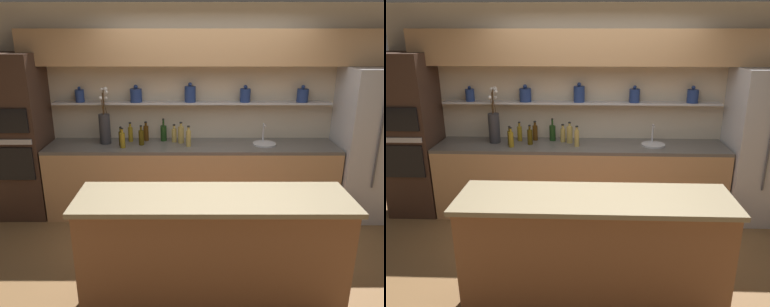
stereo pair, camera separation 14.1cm
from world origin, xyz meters
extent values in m
plane|color=brown|center=(0.00, 0.00, 0.00)|extent=(12.00, 12.00, 0.00)
cube|color=beige|center=(0.00, 1.60, 1.30)|extent=(5.20, 0.10, 2.60)
cube|color=#B7B7BC|center=(-0.17, 1.46, 1.41)|extent=(3.51, 0.18, 0.02)
cylinder|color=navy|center=(-1.58, 1.45, 1.50)|extent=(0.11, 0.11, 0.15)
sphere|color=navy|center=(-1.58, 1.45, 1.59)|extent=(0.04, 0.04, 0.04)
cylinder|color=navy|center=(-0.88, 1.45, 1.50)|extent=(0.15, 0.15, 0.16)
sphere|color=navy|center=(-0.88, 1.45, 1.61)|extent=(0.05, 0.05, 0.05)
cylinder|color=navy|center=(-0.20, 1.45, 1.52)|extent=(0.14, 0.14, 0.20)
sphere|color=navy|center=(-0.20, 1.45, 1.64)|extent=(0.05, 0.05, 0.05)
cylinder|color=navy|center=(0.50, 1.45, 1.50)|extent=(0.13, 0.13, 0.17)
sphere|color=navy|center=(0.50, 1.45, 1.61)|extent=(0.05, 0.05, 0.05)
cylinder|color=navy|center=(1.22, 1.45, 1.50)|extent=(0.14, 0.14, 0.16)
sphere|color=navy|center=(1.22, 1.45, 1.61)|extent=(0.05, 0.05, 0.05)
cube|color=tan|center=(0.00, 1.38, 2.09)|extent=(4.42, 0.34, 0.42)
cube|color=tan|center=(-0.17, 1.24, 0.44)|extent=(3.61, 0.62, 0.88)
cube|color=#56514C|center=(-0.17, 1.24, 0.90)|extent=(3.61, 0.62, 0.04)
cube|color=#99603D|center=(0.00, -0.50, 0.49)|extent=(2.16, 0.55, 0.98)
cube|color=gray|center=(0.00, -0.50, 1.00)|extent=(2.22, 0.61, 0.04)
cube|color=#B7B7BC|center=(2.13, 1.20, 0.94)|extent=(0.95, 0.70, 1.88)
cylinder|color=#4C4C51|center=(1.95, 0.83, 1.03)|extent=(0.02, 0.02, 1.03)
cube|color=#3D281E|center=(-2.30, 1.24, 1.02)|extent=(0.60, 0.62, 2.04)
cube|color=black|center=(-2.30, 0.92, 0.78)|extent=(0.51, 0.02, 0.40)
cube|color=black|center=(-2.30, 0.92, 1.30)|extent=(0.51, 0.02, 0.28)
cube|color=#B7B7BC|center=(-2.30, 0.92, 1.05)|extent=(0.53, 0.02, 0.06)
cylinder|color=#2D2D33|center=(-1.26, 1.30, 1.11)|extent=(0.14, 0.14, 0.37)
cylinder|color=#4C3319|center=(-1.25, 1.30, 1.43)|extent=(0.03, 0.08, 0.27)
sphere|color=silver|center=(-1.21, 1.29, 1.57)|extent=(0.04, 0.04, 0.04)
cylinder|color=#4C3319|center=(-1.27, 1.31, 1.44)|extent=(0.03, 0.01, 0.30)
sphere|color=silver|center=(-1.28, 1.35, 1.59)|extent=(0.04, 0.04, 0.04)
cylinder|color=#4C3319|center=(-1.26, 1.31, 1.45)|extent=(0.02, 0.02, 0.30)
sphere|color=silver|center=(-1.23, 1.35, 1.60)|extent=(0.06, 0.06, 0.06)
cylinder|color=#4C3319|center=(-1.26, 1.31, 1.39)|extent=(0.04, 0.05, 0.19)
sphere|color=silver|center=(-1.23, 1.33, 1.49)|extent=(0.04, 0.04, 0.04)
cylinder|color=#4C3319|center=(-1.26, 1.31, 1.43)|extent=(0.01, 0.06, 0.26)
sphere|color=silver|center=(-1.22, 1.31, 1.56)|extent=(0.04, 0.04, 0.04)
cylinder|color=#4C3319|center=(-1.27, 1.27, 1.40)|extent=(0.02, 0.01, 0.22)
sphere|color=silver|center=(-1.27, 1.23, 1.51)|extent=(0.04, 0.04, 0.04)
cylinder|color=#B7B7BC|center=(0.73, 1.24, 0.93)|extent=(0.29, 0.29, 0.02)
cylinder|color=#B7B7BC|center=(0.73, 1.35, 1.05)|extent=(0.02, 0.02, 0.22)
cylinder|color=#B7B7BC|center=(0.73, 1.29, 1.16)|extent=(0.02, 0.12, 0.02)
cylinder|color=olive|center=(-1.01, 1.11, 1.01)|extent=(0.06, 0.06, 0.18)
cylinder|color=olive|center=(-1.01, 1.11, 1.13)|extent=(0.03, 0.03, 0.05)
cylinder|color=black|center=(-1.01, 1.11, 1.16)|extent=(0.03, 0.03, 0.01)
cylinder|color=#47380A|center=(-0.80, 1.23, 1.01)|extent=(0.07, 0.07, 0.19)
cylinder|color=#47380A|center=(-0.80, 1.23, 1.13)|extent=(0.03, 0.03, 0.05)
cylinder|color=black|center=(-0.80, 1.23, 1.16)|extent=(0.03, 0.03, 0.01)
cylinder|color=olive|center=(-0.96, 1.39, 1.01)|extent=(0.06, 0.06, 0.19)
cylinder|color=olive|center=(-0.96, 1.39, 1.13)|extent=(0.03, 0.03, 0.05)
cylinder|color=black|center=(-0.96, 1.39, 1.16)|extent=(0.03, 0.03, 0.01)
cylinder|color=#47380A|center=(-1.05, 1.21, 1.01)|extent=(0.05, 0.05, 0.17)
cylinder|color=#47380A|center=(-1.05, 1.21, 1.12)|extent=(0.03, 0.03, 0.05)
cylinder|color=black|center=(-1.05, 1.21, 1.15)|extent=(0.03, 0.03, 0.01)
cylinder|color=tan|center=(-0.21, 1.17, 1.02)|extent=(0.06, 0.06, 0.20)
cylinder|color=tan|center=(-0.21, 1.17, 1.14)|extent=(0.03, 0.03, 0.04)
cylinder|color=black|center=(-0.21, 1.17, 1.17)|extent=(0.03, 0.03, 0.01)
cylinder|color=tan|center=(-0.31, 1.32, 1.03)|extent=(0.08, 0.08, 0.21)
cylinder|color=tan|center=(-0.31, 1.32, 1.15)|extent=(0.03, 0.03, 0.04)
cylinder|color=black|center=(-0.31, 1.32, 1.18)|extent=(0.03, 0.03, 0.01)
cylinder|color=tan|center=(-0.40, 1.36, 1.01)|extent=(0.06, 0.06, 0.17)
cylinder|color=tan|center=(-0.40, 1.36, 1.11)|extent=(0.03, 0.03, 0.04)
cylinder|color=black|center=(-0.40, 1.36, 1.14)|extent=(0.03, 0.03, 0.01)
cylinder|color=#4C2D0C|center=(-0.77, 1.42, 1.02)|extent=(0.07, 0.07, 0.19)
cylinder|color=#4C2D0C|center=(-0.77, 1.42, 1.14)|extent=(0.03, 0.03, 0.04)
cylinder|color=black|center=(-0.77, 1.42, 1.16)|extent=(0.03, 0.03, 0.01)
cylinder|color=#193814|center=(-0.54, 1.42, 1.02)|extent=(0.08, 0.08, 0.20)
cylinder|color=#193814|center=(-0.54, 1.42, 1.16)|extent=(0.02, 0.02, 0.08)
cylinder|color=black|center=(-0.54, 1.42, 1.21)|extent=(0.03, 0.03, 0.01)
camera|label=1|loc=(-0.17, -3.23, 2.29)|focal=35.00mm
camera|label=2|loc=(-0.03, -3.23, 2.29)|focal=35.00mm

